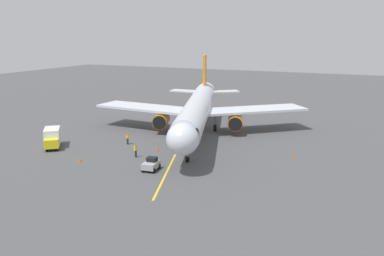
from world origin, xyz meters
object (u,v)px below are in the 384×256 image
object	(u,v)px
ground_crew_wing_walker	(128,138)
tug_near_nose	(151,164)
airplane	(197,109)
safety_cone_nose_left	(80,160)
safety_cone_nose_right	(157,149)
box_truck_portside	(52,138)
safety_cone_wing_port	(294,155)
ground_crew_marshaller	(136,151)

from	to	relation	value
ground_crew_wing_walker	tug_near_nose	distance (m)	12.11
airplane	safety_cone_nose_left	xyz separation A→B (m)	(7.57, 18.52, -3.73)
ground_crew_wing_walker	safety_cone_nose_right	bearing A→B (deg)	167.09
ground_crew_wing_walker	airplane	bearing A→B (deg)	-126.29
box_truck_portside	safety_cone_wing_port	xyz separation A→B (m)	(-31.26, -9.09, -1.11)
airplane	safety_cone_wing_port	size ratio (longest dim) A/B	71.29
ground_crew_wing_walker	safety_cone_nose_left	bearing A→B (deg)	85.11
tug_near_nose	box_truck_portside	size ratio (longest dim) A/B	0.51
tug_near_nose	safety_cone_nose_left	distance (m)	9.56
safety_cone_wing_port	airplane	bearing A→B (deg)	-19.98
box_truck_portside	safety_cone_nose_right	size ratio (longest dim) A/B	8.74
tug_near_nose	safety_cone_wing_port	size ratio (longest dim) A/B	4.47
ground_crew_wing_walker	safety_cone_nose_left	size ratio (longest dim) A/B	3.11
ground_crew_marshaller	safety_cone_wing_port	bearing A→B (deg)	-155.87
ground_crew_wing_walker	tug_near_nose	xyz separation A→B (m)	(-8.71, 8.41, -0.18)
ground_crew_wing_walker	safety_cone_nose_right	size ratio (longest dim) A/B	3.11
airplane	safety_cone_nose_right	size ratio (longest dim) A/B	71.29
airplane	box_truck_portside	xyz separation A→B (m)	(15.26, 14.91, -2.62)
tug_near_nose	safety_cone_nose_right	distance (m)	7.85
airplane	ground_crew_marshaller	size ratio (longest dim) A/B	22.93
box_truck_portside	safety_cone_nose_right	xyz separation A→B (m)	(-14.00, -4.43, -1.11)
ground_crew_wing_walker	safety_cone_wing_port	xyz separation A→B (m)	(-22.76, -3.40, -0.61)
ground_crew_wing_walker	tug_near_nose	bearing A→B (deg)	135.99
airplane	safety_cone_nose_left	distance (m)	20.35
ground_crew_marshaller	safety_cone_nose_right	world-z (taller)	ground_crew_marshaller
ground_crew_marshaller	box_truck_portside	distance (m)	12.92
tug_near_nose	safety_cone_nose_right	size ratio (longest dim) A/B	4.47
safety_cone_nose_right	safety_cone_wing_port	bearing A→B (deg)	-164.88
tug_near_nose	airplane	bearing A→B (deg)	-83.72
safety_cone_nose_right	safety_cone_nose_left	bearing A→B (deg)	51.92
ground_crew_wing_walker	safety_cone_wing_port	bearing A→B (deg)	-171.50
ground_crew_wing_walker	box_truck_portside	distance (m)	10.24
airplane	box_truck_portside	world-z (taller)	airplane
safety_cone_nose_right	safety_cone_wing_port	distance (m)	17.88
airplane	safety_cone_nose_left	size ratio (longest dim) A/B	71.29
airplane	box_truck_portside	bearing A→B (deg)	44.33
ground_crew_marshaller	safety_cone_nose_right	bearing A→B (deg)	-107.33
airplane	tug_near_nose	size ratio (longest dim) A/B	15.94
ground_crew_marshaller	ground_crew_wing_walker	world-z (taller)	same
ground_crew_wing_walker	safety_cone_wing_port	distance (m)	23.03
safety_cone_wing_port	tug_near_nose	bearing A→B (deg)	40.05
airplane	ground_crew_wing_walker	xyz separation A→B (m)	(6.77, 9.22, -3.12)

